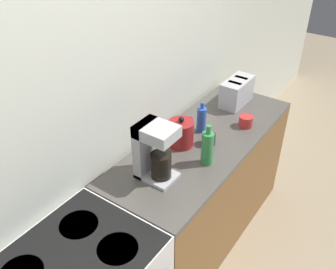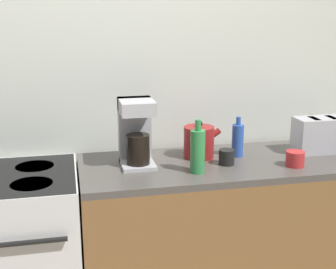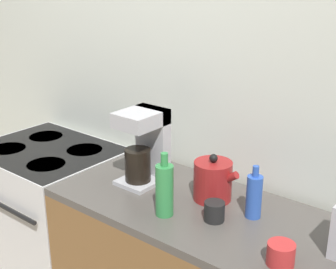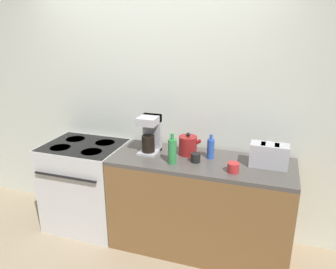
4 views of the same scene
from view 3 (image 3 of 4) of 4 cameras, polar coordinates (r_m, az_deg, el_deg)
wall_back at (r=2.42m, az=0.85°, el=5.74°), size 8.00×0.05×2.60m
stove at (r=2.93m, az=-13.90°, el=-9.86°), size 0.78×0.67×0.91m
kettle at (r=2.07m, az=5.51°, el=-5.59°), size 0.21×0.17×0.21m
coffee_maker at (r=2.20m, az=-2.82°, el=-1.22°), size 0.18×0.23×0.35m
bottle_blue at (r=1.95m, az=10.44°, el=-7.37°), size 0.06×0.06×0.23m
bottle_green at (r=1.92m, az=-0.44°, el=-6.70°), size 0.08×0.08×0.28m
cup_red at (r=1.71m, az=13.59°, el=-13.98°), size 0.10×0.10×0.08m
cup_black at (r=1.93m, az=5.68°, el=-9.31°), size 0.08×0.08×0.08m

